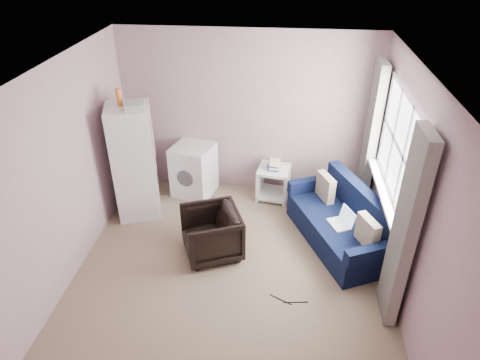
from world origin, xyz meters
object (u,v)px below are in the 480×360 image
object	(u,v)px
armchair	(211,231)
sofa	(343,224)
washing_machine	(194,169)
fridge	(134,162)
side_table	(274,180)

from	to	relation	value
armchair	sofa	bearing A→B (deg)	82.31
armchair	washing_machine	size ratio (longest dim) A/B	0.87
fridge	side_table	xyz separation A→B (m)	(1.94, 0.61, -0.55)
sofa	washing_machine	bearing A→B (deg)	131.39
washing_machine	side_table	distance (m)	1.25
washing_machine	sofa	bearing A→B (deg)	-8.75
armchair	sofa	world-z (taller)	sofa
washing_machine	side_table	size ratio (longest dim) A/B	1.28
fridge	side_table	distance (m)	2.11
side_table	fridge	bearing A→B (deg)	-162.46
armchair	side_table	xyz separation A→B (m)	(0.74, 1.42, -0.06)
fridge	sofa	xyz separation A→B (m)	(2.90, -0.38, -0.57)
armchair	fridge	distance (m)	1.53
side_table	sofa	size ratio (longest dim) A/B	0.34
fridge	sofa	size ratio (longest dim) A/B	1.01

